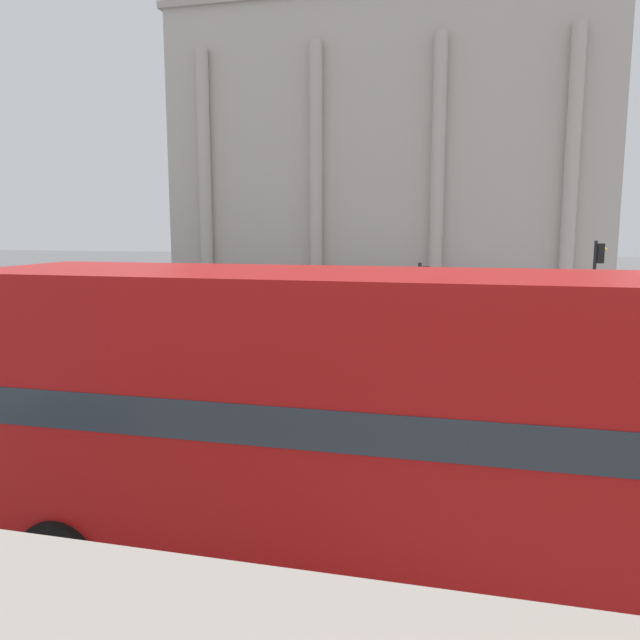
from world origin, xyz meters
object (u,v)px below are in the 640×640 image
object	(u,v)px
double_decker_bus	(386,419)
pedestrian_grey	(231,334)
traffic_light_far	(596,281)
traffic_light_mid	(422,302)
pedestrian_white	(485,307)
plaza_building_left	(388,151)
pedestrian_red	(435,325)

from	to	relation	value
double_decker_bus	pedestrian_grey	distance (m)	14.27
double_decker_bus	traffic_light_far	size ratio (longest dim) A/B	2.55
traffic_light_mid	pedestrian_white	bearing A→B (deg)	78.10
traffic_light_far	plaza_building_left	bearing A→B (deg)	113.53
traffic_light_far	pedestrian_white	size ratio (longest dim) A/B	2.37
pedestrian_white	pedestrian_red	bearing A→B (deg)	-49.44
double_decker_bus	traffic_light_mid	distance (m)	11.61
double_decker_bus	pedestrian_white	distance (m)	21.33
pedestrian_white	pedestrian_grey	world-z (taller)	pedestrian_white
pedestrian_grey	traffic_light_far	bearing A→B (deg)	-167.05
traffic_light_far	pedestrian_white	world-z (taller)	traffic_light_far
pedestrian_grey	pedestrian_red	bearing A→B (deg)	-160.03
traffic_light_mid	pedestrian_red	world-z (taller)	traffic_light_mid
pedestrian_grey	traffic_light_mid	bearing A→B (deg)	167.07
traffic_light_far	pedestrian_red	xyz separation A→B (m)	(-5.56, -0.98, -1.65)
plaza_building_left	pedestrian_grey	world-z (taller)	plaza_building_left
plaza_building_left	traffic_light_mid	xyz separation A→B (m)	(5.22, -30.20, -7.95)
traffic_light_mid	pedestrian_white	xyz separation A→B (m)	(2.03, 9.64, -1.31)
double_decker_bus	traffic_light_mid	bearing A→B (deg)	98.51
traffic_light_far	pedestrian_grey	size ratio (longest dim) A/B	2.47
pedestrian_white	pedestrian_grey	size ratio (longest dim) A/B	1.04
traffic_light_mid	pedestrian_grey	size ratio (longest dim) A/B	2.12
pedestrian_red	traffic_light_mid	bearing A→B (deg)	84.60
pedestrian_red	pedestrian_grey	distance (m)	7.45
traffic_light_mid	traffic_light_far	bearing A→B (deg)	41.23
pedestrian_red	pedestrian_grey	xyz separation A→B (m)	(-6.68, -3.30, -0.05)
plaza_building_left	pedestrian_white	size ratio (longest dim) A/B	18.58
plaza_building_left	traffic_light_mid	bearing A→B (deg)	-80.20
pedestrian_white	traffic_light_far	bearing A→B (deg)	7.71
plaza_building_left	pedestrian_red	size ratio (longest dim) A/B	18.53
double_decker_bus	pedestrian_grey	size ratio (longest dim) A/B	6.30
traffic_light_mid	traffic_light_far	xyz separation A→B (m)	(5.74, 5.03, 0.35)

